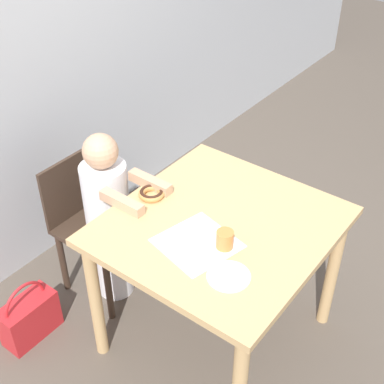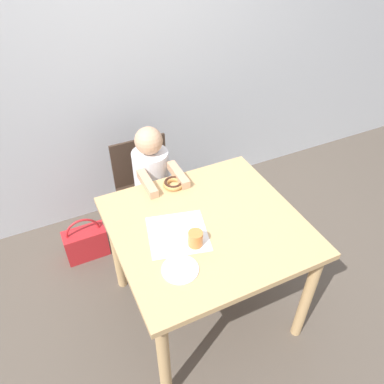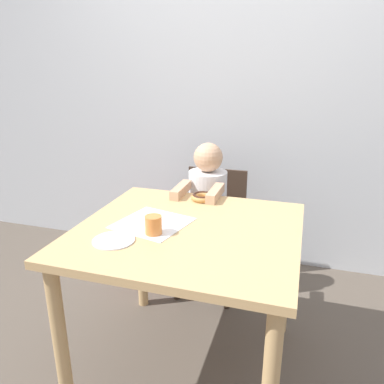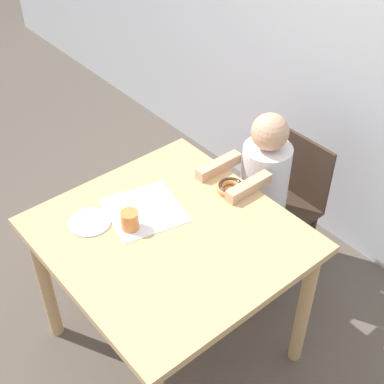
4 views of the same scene
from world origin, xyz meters
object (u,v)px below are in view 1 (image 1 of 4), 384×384
(cup, at_px, (225,240))
(handbag, at_px, (29,317))
(child_figure, at_px, (109,219))
(donut, at_px, (151,193))
(chair, at_px, (95,224))

(cup, bearing_deg, handbag, 117.73)
(child_figure, distance_m, donut, 0.37)
(chair, xyz_separation_m, handbag, (-0.50, 0.01, -0.29))
(donut, bearing_deg, child_figure, 99.12)
(cup, bearing_deg, chair, 87.17)
(child_figure, bearing_deg, cup, -93.27)
(donut, bearing_deg, chair, 96.39)
(chair, xyz_separation_m, cup, (-0.04, -0.85, 0.37))
(child_figure, bearing_deg, handbag, 165.41)
(child_figure, bearing_deg, donut, -80.88)
(donut, relative_size, cup, 1.49)
(handbag, distance_m, cup, 1.18)
(chair, bearing_deg, cup, -92.83)
(child_figure, distance_m, handbag, 0.64)
(chair, height_order, donut, donut)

